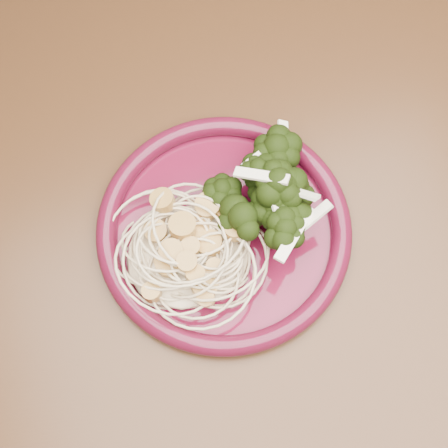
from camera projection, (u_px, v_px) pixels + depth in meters
dining_table at (308, 309)px, 0.63m from camera, size 1.20×0.80×0.75m
dinner_plate at (224, 229)px, 0.55m from camera, size 0.29×0.29×0.02m
spaghetti_pile at (188, 253)px, 0.53m from camera, size 0.14×0.13×0.02m
scallop_cluster at (186, 240)px, 0.51m from camera, size 0.14×0.14×0.04m
broccoli_pile at (267, 187)px, 0.55m from camera, size 0.13×0.16×0.05m
onion_garnish at (269, 172)px, 0.52m from camera, size 0.09×0.10×0.05m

